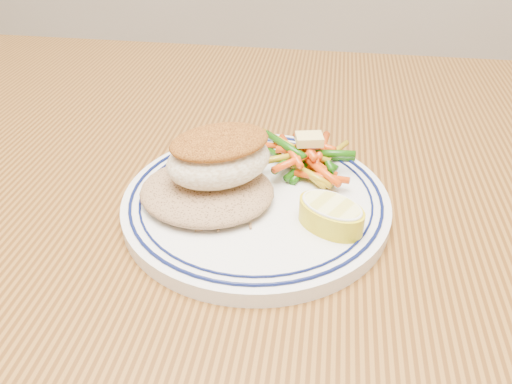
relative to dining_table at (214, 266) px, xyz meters
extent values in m
cube|color=#543010|center=(0.00, 0.00, 0.08)|extent=(1.50, 0.90, 0.04)
cylinder|color=silver|center=(0.05, -0.02, 0.10)|extent=(0.25, 0.25, 0.01)
torus|color=#0A113F|center=(0.05, -0.02, 0.11)|extent=(0.24, 0.24, 0.00)
torus|color=#0A113F|center=(0.05, -0.02, 0.11)|extent=(0.22, 0.22, 0.00)
ellipsoid|color=olive|center=(0.00, -0.03, 0.12)|extent=(0.13, 0.11, 0.02)
ellipsoid|color=#EFE2C5|center=(0.02, -0.02, 0.15)|extent=(0.12, 0.11, 0.04)
ellipsoid|color=#9B5518|center=(0.02, -0.02, 0.17)|extent=(0.11, 0.10, 0.02)
cylinder|color=#174E09|center=(0.09, 0.04, 0.12)|extent=(0.02, 0.06, 0.01)
cylinder|color=#174E09|center=(0.12, 0.06, 0.12)|extent=(0.05, 0.01, 0.01)
cylinder|color=#174E09|center=(0.12, 0.03, 0.12)|extent=(0.02, 0.05, 0.01)
cylinder|color=#A88711|center=(0.10, 0.02, 0.12)|extent=(0.05, 0.04, 0.01)
cylinder|color=#D5410A|center=(0.10, 0.04, 0.12)|extent=(0.03, 0.05, 0.01)
cylinder|color=#D5410A|center=(0.10, 0.03, 0.12)|extent=(0.06, 0.02, 0.01)
cylinder|color=#174E09|center=(0.09, 0.03, 0.12)|extent=(0.04, 0.05, 0.01)
cylinder|color=#A88711|center=(0.09, 0.02, 0.12)|extent=(0.04, 0.04, 0.01)
cylinder|color=#174E09|center=(0.07, 0.03, 0.12)|extent=(0.03, 0.05, 0.01)
cylinder|color=#A88711|center=(0.10, 0.01, 0.12)|extent=(0.04, 0.03, 0.01)
cylinder|color=#174E09|center=(0.07, 0.04, 0.12)|extent=(0.05, 0.04, 0.01)
cylinder|color=#D5410A|center=(0.09, 0.04, 0.12)|extent=(0.05, 0.04, 0.01)
cylinder|color=#D5410A|center=(0.11, 0.01, 0.12)|extent=(0.05, 0.02, 0.01)
cylinder|color=#174E09|center=(0.10, 0.05, 0.12)|extent=(0.05, 0.03, 0.01)
cylinder|color=#A88711|center=(0.12, 0.05, 0.12)|extent=(0.04, 0.05, 0.01)
cylinder|color=#174E09|center=(0.11, 0.05, 0.13)|extent=(0.02, 0.06, 0.01)
cylinder|color=#D5410A|center=(0.10, 0.04, 0.13)|extent=(0.01, 0.05, 0.01)
cylinder|color=#D5410A|center=(0.11, 0.02, 0.13)|extent=(0.04, 0.04, 0.01)
cylinder|color=#D5410A|center=(0.09, 0.05, 0.13)|extent=(0.06, 0.01, 0.01)
cylinder|color=#A88711|center=(0.06, 0.03, 0.13)|extent=(0.06, 0.03, 0.01)
cylinder|color=#D5410A|center=(0.11, 0.06, 0.13)|extent=(0.01, 0.06, 0.01)
cylinder|color=#D5410A|center=(0.07, 0.05, 0.13)|extent=(0.06, 0.02, 0.01)
cylinder|color=#D5410A|center=(0.10, 0.06, 0.13)|extent=(0.04, 0.04, 0.01)
cylinder|color=#D5410A|center=(0.09, 0.05, 0.13)|extent=(0.02, 0.05, 0.01)
cylinder|color=#A88711|center=(0.09, 0.04, 0.13)|extent=(0.06, 0.02, 0.01)
cylinder|color=#A88711|center=(0.06, 0.06, 0.13)|extent=(0.04, 0.04, 0.01)
cylinder|color=#174E09|center=(0.12, 0.04, 0.13)|extent=(0.05, 0.01, 0.01)
cylinder|color=#D5410A|center=(0.08, 0.04, 0.13)|extent=(0.03, 0.06, 0.01)
cylinder|color=#D5410A|center=(0.08, 0.02, 0.13)|extent=(0.04, 0.04, 0.01)
cylinder|color=#174E09|center=(0.07, 0.05, 0.13)|extent=(0.05, 0.05, 0.01)
cylinder|color=#D5410A|center=(0.09, 0.05, 0.13)|extent=(0.03, 0.06, 0.01)
cube|color=#F2D676|center=(0.09, 0.04, 0.14)|extent=(0.03, 0.03, 0.01)
torus|color=white|center=(0.12, -0.05, 0.13)|extent=(0.08, 0.08, 0.00)
camera|label=1|loc=(0.11, -0.40, 0.39)|focal=35.00mm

